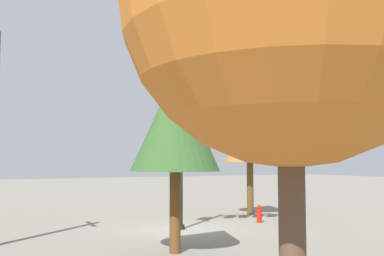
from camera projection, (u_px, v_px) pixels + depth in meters
ground_plane at (180, 229)px, 19.46m from camera, size 120.00×120.00×0.00m
signal_pole_assembly at (215, 118)px, 20.17m from camera, size 4.84×1.66×6.44m
fire_hydrant at (259, 214)px, 21.62m from camera, size 0.33×0.24×0.83m
tree_mid at (175, 122)px, 14.73m from camera, size 2.85×2.85×5.71m
tree_far at (250, 136)px, 25.28m from camera, size 2.66×2.66×5.77m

